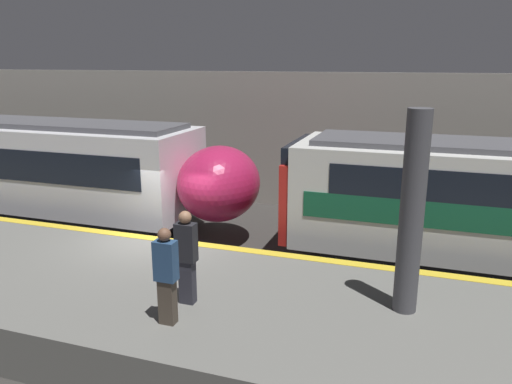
{
  "coord_description": "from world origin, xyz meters",
  "views": [
    {
      "loc": [
        6.41,
        -10.79,
        5.46
      ],
      "look_at": [
        2.38,
        1.03,
        2.15
      ],
      "focal_mm": 35.0,
      "sensor_mm": 36.0,
      "label": 1
    }
  ],
  "objects_px": {
    "support_pillar_near": "(412,214)",
    "person_waiting": "(166,274)",
    "train_modern": "(8,168)",
    "person_walking": "(186,255)"
  },
  "relations": [
    {
      "from": "train_modern",
      "to": "person_waiting",
      "type": "height_order",
      "value": "train_modern"
    },
    {
      "from": "support_pillar_near",
      "to": "train_modern",
      "type": "bearing_deg",
      "value": 161.51
    },
    {
      "from": "support_pillar_near",
      "to": "person_waiting",
      "type": "bearing_deg",
      "value": -154.69
    },
    {
      "from": "support_pillar_near",
      "to": "train_modern",
      "type": "xyz_separation_m",
      "value": [
        -13.63,
        4.56,
        -1.03
      ]
    },
    {
      "from": "support_pillar_near",
      "to": "person_walking",
      "type": "relative_size",
      "value": 2.03
    },
    {
      "from": "train_modern",
      "to": "person_walking",
      "type": "xyz_separation_m",
      "value": [
        9.73,
        -5.6,
        0.16
      ]
    },
    {
      "from": "train_modern",
      "to": "person_waiting",
      "type": "bearing_deg",
      "value": -33.3
    },
    {
      "from": "train_modern",
      "to": "person_walking",
      "type": "relative_size",
      "value": 9.74
    },
    {
      "from": "person_walking",
      "to": "support_pillar_near",
      "type": "bearing_deg",
      "value": 14.89
    },
    {
      "from": "person_waiting",
      "to": "person_walking",
      "type": "distance_m",
      "value": 0.8
    }
  ]
}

